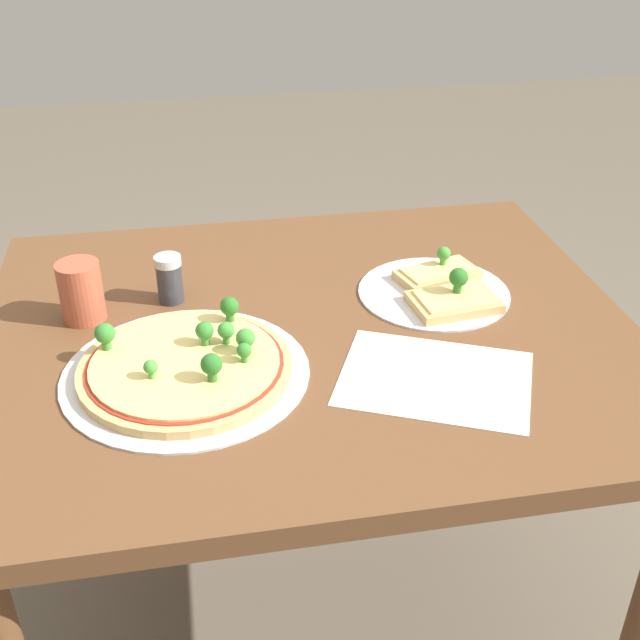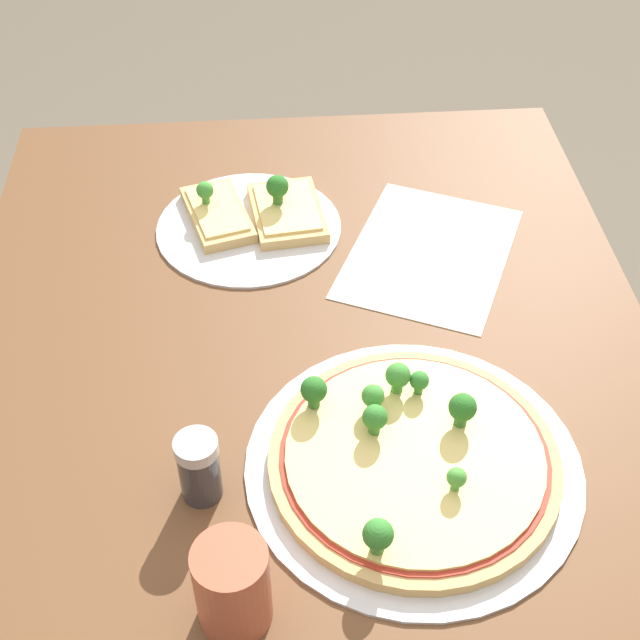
{
  "view_description": "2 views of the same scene",
  "coord_description": "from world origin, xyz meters",
  "px_view_note": "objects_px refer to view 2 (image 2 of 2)",
  "views": [
    {
      "loc": [
        0.18,
        1.1,
        1.41
      ],
      "look_at": [
        -0.01,
        0.02,
        0.74
      ],
      "focal_mm": 45.0,
      "sensor_mm": 36.0,
      "label": 1
    },
    {
      "loc": [
        0.78,
        -0.04,
        1.51
      ],
      "look_at": [
        -0.01,
        0.02,
        0.74
      ],
      "focal_mm": 50.0,
      "sensor_mm": 36.0,
      "label": 2
    }
  ],
  "objects_px": {
    "dining_table": "(308,394)",
    "condiment_shaker": "(199,468)",
    "pizza_tray_whole": "(412,458)",
    "drinking_cup": "(233,586)",
    "pizza_tray_slice": "(254,216)"
  },
  "relations": [
    {
      "from": "drinking_cup",
      "to": "pizza_tray_whole",
      "type": "bearing_deg",
      "value": 129.68
    },
    {
      "from": "pizza_tray_whole",
      "to": "pizza_tray_slice",
      "type": "bearing_deg",
      "value": -160.09
    },
    {
      "from": "pizza_tray_slice",
      "to": "pizza_tray_whole",
      "type": "bearing_deg",
      "value": 19.91
    },
    {
      "from": "pizza_tray_slice",
      "to": "condiment_shaker",
      "type": "distance_m",
      "value": 0.47
    },
    {
      "from": "condiment_shaker",
      "to": "pizza_tray_slice",
      "type": "bearing_deg",
      "value": 172.05
    },
    {
      "from": "pizza_tray_slice",
      "to": "condiment_shaker",
      "type": "relative_size",
      "value": 3.13
    },
    {
      "from": "dining_table",
      "to": "condiment_shaker",
      "type": "xyz_separation_m",
      "value": [
        0.22,
        -0.12,
        0.14
      ]
    },
    {
      "from": "dining_table",
      "to": "pizza_tray_slice",
      "type": "xyz_separation_m",
      "value": [
        -0.24,
        -0.06,
        0.11
      ]
    },
    {
      "from": "drinking_cup",
      "to": "dining_table",
      "type": "bearing_deg",
      "value": 165.91
    },
    {
      "from": "pizza_tray_whole",
      "to": "drinking_cup",
      "type": "height_order",
      "value": "drinking_cup"
    },
    {
      "from": "pizza_tray_whole",
      "to": "pizza_tray_slice",
      "type": "xyz_separation_m",
      "value": [
        -0.45,
        -0.16,
        -0.0
      ]
    },
    {
      "from": "pizza_tray_whole",
      "to": "drinking_cup",
      "type": "distance_m",
      "value": 0.25
    },
    {
      "from": "dining_table",
      "to": "condiment_shaker",
      "type": "relative_size",
      "value": 12.52
    },
    {
      "from": "pizza_tray_slice",
      "to": "condiment_shaker",
      "type": "xyz_separation_m",
      "value": [
        0.46,
        -0.06,
        0.03
      ]
    },
    {
      "from": "dining_table",
      "to": "pizza_tray_slice",
      "type": "distance_m",
      "value": 0.28
    }
  ]
}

